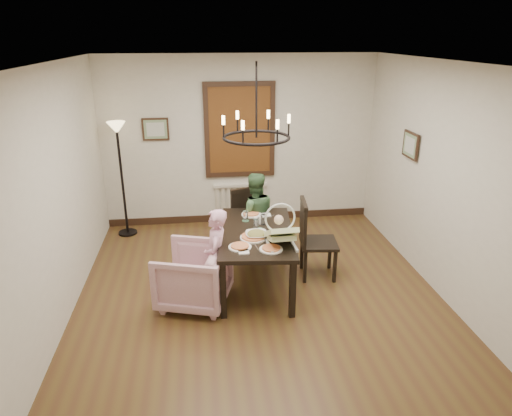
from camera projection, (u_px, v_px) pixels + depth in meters
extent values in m
cube|color=#4B2F1A|center=(260.00, 295.00, 5.75)|extent=(4.50, 5.00, 0.01)
cube|color=white|center=(260.00, 63.00, 4.74)|extent=(4.50, 5.00, 0.01)
cube|color=beige|center=(240.00, 142.00, 7.56)|extent=(4.50, 0.01, 2.80)
cube|color=beige|center=(56.00, 198.00, 4.98)|extent=(0.01, 5.00, 2.80)
cube|color=beige|center=(444.00, 182.00, 5.51)|extent=(0.01, 5.00, 2.80)
cube|color=black|center=(256.00, 233.00, 5.74)|extent=(1.07, 1.70, 0.05)
cube|color=black|center=(223.00, 291.00, 5.17)|extent=(0.07, 0.07, 0.71)
cube|color=black|center=(228.00, 236.00, 6.57)|extent=(0.07, 0.07, 0.71)
cube|color=black|center=(293.00, 290.00, 5.19)|extent=(0.07, 0.07, 0.71)
cube|color=black|center=(282.00, 235.00, 6.59)|extent=(0.07, 0.07, 0.71)
imported|color=#D8A5B6|center=(193.00, 276.00, 5.46)|extent=(1.01, 1.00, 0.74)
imported|color=#DA9AB5|center=(216.00, 265.00, 5.44)|extent=(0.29, 0.40, 1.00)
imported|color=#3F633B|center=(254.00, 224.00, 6.53)|extent=(0.54, 0.43, 1.07)
imported|color=white|center=(257.00, 235.00, 5.53)|extent=(0.33, 0.33, 0.08)
cylinder|color=tan|center=(253.00, 237.00, 5.52)|extent=(0.33, 0.33, 0.04)
cylinder|color=silver|center=(256.00, 225.00, 5.75)|extent=(0.07, 0.07, 0.14)
cube|color=brown|center=(240.00, 130.00, 7.45)|extent=(1.00, 0.03, 1.40)
cube|color=black|center=(156.00, 129.00, 7.28)|extent=(0.42, 0.03, 0.36)
cube|color=black|center=(411.00, 145.00, 6.25)|extent=(0.03, 0.42, 0.36)
torus|color=black|center=(256.00, 137.00, 5.31)|extent=(0.80, 0.80, 0.04)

